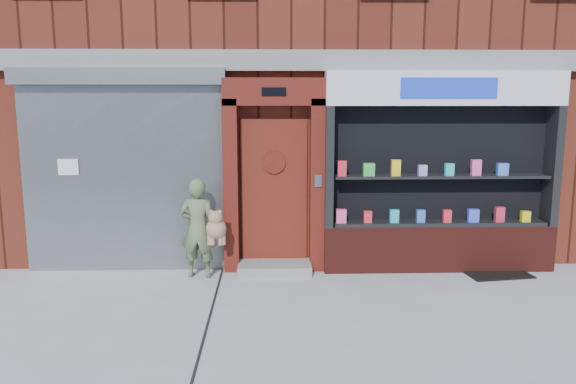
{
  "coord_description": "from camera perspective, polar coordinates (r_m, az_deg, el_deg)",
  "views": [
    {
      "loc": [
        -0.8,
        -6.46,
        2.66
      ],
      "look_at": [
        -0.57,
        1.0,
        1.36
      ],
      "focal_mm": 35.0,
      "sensor_mm": 36.0,
      "label": 1
    }
  ],
  "objects": [
    {
      "name": "doormat",
      "position": [
        9.09,
        20.33,
        -7.7
      ],
      "size": [
        1.01,
        0.78,
        0.02
      ],
      "primitive_type": "cube",
      "rotation": [
        0.0,
        0.0,
        0.14
      ],
      "color": "black",
      "rests_on": "ground"
    },
    {
      "name": "red_door_bay",
      "position": [
        8.4,
        -1.42,
        1.65
      ],
      "size": [
        1.52,
        0.58,
        2.9
      ],
      "color": "#49120C",
      "rests_on": "ground"
    },
    {
      "name": "pharmacy_bay",
      "position": [
        8.75,
        15.17,
        1.07
      ],
      "size": [
        3.5,
        0.41,
        3.0
      ],
      "color": "#521913",
      "rests_on": "ground"
    },
    {
      "name": "woman",
      "position": [
        8.28,
        -8.93,
        -3.65
      ],
      "size": [
        0.71,
        0.51,
        1.47
      ],
      "color": "#606D48",
      "rests_on": "ground"
    },
    {
      "name": "building",
      "position": [
        12.55,
        1.97,
        16.0
      ],
      "size": [
        12.0,
        8.16,
        8.0
      ],
      "color": "#511C12",
      "rests_on": "ground"
    },
    {
      "name": "shutter_bay",
      "position": [
        8.72,
        -16.41,
        3.28
      ],
      "size": [
        3.1,
        0.3,
        3.04
      ],
      "color": "gray",
      "rests_on": "ground"
    },
    {
      "name": "ground",
      "position": [
        7.03,
        5.01,
        -12.39
      ],
      "size": [
        80.0,
        80.0,
        0.0
      ],
      "primitive_type": "plane",
      "color": "#9E9E99",
      "rests_on": "ground"
    }
  ]
}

